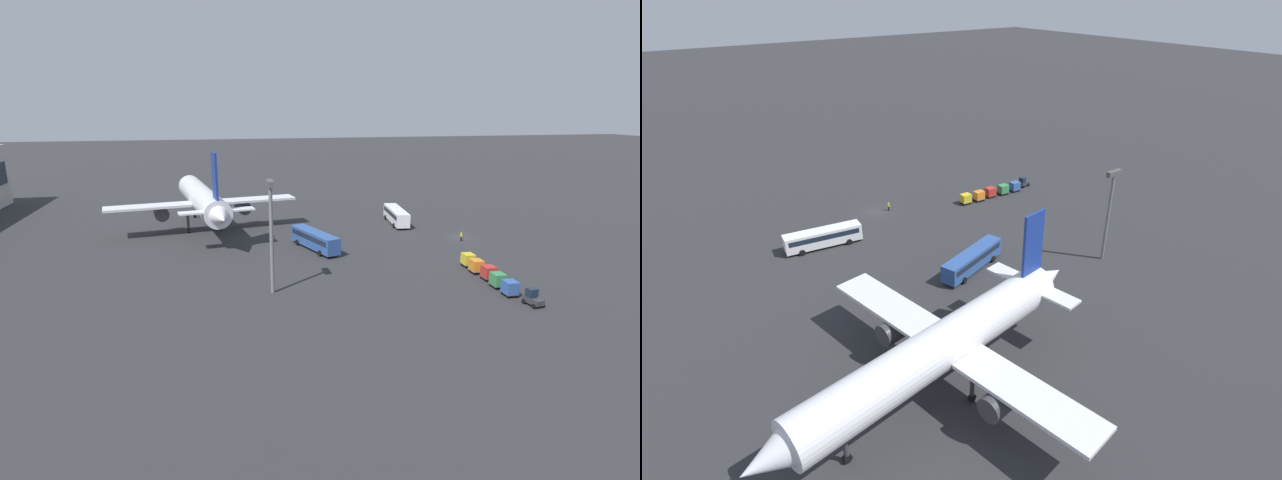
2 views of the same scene
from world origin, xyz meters
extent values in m
plane|color=#2D2D30|center=(0.00, 0.00, 0.00)|extent=(600.00, 600.00, 0.00)
cylinder|color=silver|center=(16.37, 47.23, 6.35)|extent=(34.50, 10.71, 4.89)
cone|color=silver|center=(34.40, 50.39, 6.35)|extent=(6.10, 5.50, 4.64)
cone|color=silver|center=(-1.90, 44.03, 6.35)|extent=(7.02, 5.43, 4.40)
cube|color=silver|center=(12.91, 57.08, 5.74)|extent=(7.09, 16.25, 0.44)
cube|color=silver|center=(16.46, 36.79, 5.74)|extent=(7.09, 16.25, 0.44)
cube|color=navy|center=(1.22, 44.58, 12.70)|extent=(3.43, 0.94, 7.82)
cube|color=silver|center=(0.89, 44.52, 6.84)|extent=(4.55, 12.93, 0.28)
cylinder|color=#38383D|center=(14.32, 54.94, 4.18)|extent=(4.50, 3.35, 2.69)
cylinder|color=#38383D|center=(17.06, 39.29, 4.18)|extent=(4.50, 3.35, 2.69)
cylinder|color=#38383D|center=(28.15, 49.30, 1.95)|extent=(0.50, 0.50, 3.91)
cylinder|color=black|center=(28.15, 49.30, 0.45)|extent=(0.97, 0.65, 0.90)
cylinder|color=#38383D|center=(14.14, 50.07, 1.95)|extent=(0.50, 0.50, 3.91)
cylinder|color=black|center=(14.14, 50.07, 0.45)|extent=(0.97, 0.65, 0.90)
cylinder|color=#38383D|center=(15.23, 43.81, 1.95)|extent=(0.50, 0.50, 3.91)
cylinder|color=black|center=(15.23, 43.81, 0.45)|extent=(0.97, 0.65, 0.90)
cube|color=white|center=(13.43, 7.64, 1.79)|extent=(12.96, 4.24, 2.68)
cube|color=#192333|center=(13.43, 7.64, 2.26)|extent=(11.96, 4.15, 0.86)
cylinder|color=black|center=(17.52, 8.53, 0.50)|extent=(1.03, 0.42, 1.00)
cylinder|color=black|center=(17.17, 5.76, 0.50)|extent=(1.03, 0.42, 1.00)
cylinder|color=black|center=(9.69, 9.51, 0.50)|extent=(1.03, 0.42, 1.00)
cylinder|color=black|center=(9.34, 6.74, 0.50)|extent=(1.03, 0.42, 1.00)
cube|color=#2D5199|center=(-2.27, 28.32, 1.82)|extent=(12.85, 6.44, 2.74)
cube|color=#192333|center=(-2.27, 28.32, 2.30)|extent=(11.90, 6.16, 0.88)
cylinder|color=black|center=(1.04, 30.83, 0.50)|extent=(1.04, 0.60, 1.00)
cylinder|color=black|center=(1.88, 28.30, 0.50)|extent=(1.04, 0.60, 1.00)
cylinder|color=black|center=(-6.43, 28.34, 0.50)|extent=(1.04, 0.60, 1.00)
cylinder|color=black|center=(-5.58, 25.81, 0.50)|extent=(1.04, 0.60, 1.00)
cube|color=#333338|center=(-32.49, 6.79, 0.65)|extent=(2.56, 1.63, 0.70)
cube|color=#192333|center=(-32.08, 6.85, 1.55)|extent=(1.24, 1.31, 1.10)
cylinder|color=black|center=(-31.76, 7.60, 0.30)|extent=(0.63, 0.30, 0.60)
cylinder|color=black|center=(-31.56, 6.22, 0.30)|extent=(0.63, 0.30, 0.60)
cylinder|color=black|center=(-33.42, 7.36, 0.30)|extent=(0.63, 0.30, 0.60)
cylinder|color=black|center=(-33.23, 5.98, 0.30)|extent=(0.63, 0.30, 0.60)
cylinder|color=#1E1E2D|center=(-2.49, 0.97, 0.42)|extent=(0.32, 0.32, 0.85)
cylinder|color=yellow|center=(-2.49, 0.97, 1.18)|extent=(0.38, 0.38, 0.65)
sphere|color=tan|center=(-2.49, 0.97, 1.62)|extent=(0.24, 0.24, 0.24)
cube|color=#38383D|center=(-28.99, 7.84, 0.41)|extent=(2.05, 1.75, 0.10)
cube|color=#33569E|center=(-28.99, 7.84, 1.26)|extent=(1.95, 1.66, 1.60)
cylinder|color=black|center=(-28.21, 8.46, 0.18)|extent=(0.36, 0.13, 0.36)
cylinder|color=black|center=(-28.25, 7.18, 0.18)|extent=(0.36, 0.13, 0.36)
cylinder|color=black|center=(-29.73, 8.51, 0.18)|extent=(0.36, 0.13, 0.36)
cylinder|color=black|center=(-29.77, 7.23, 0.18)|extent=(0.36, 0.13, 0.36)
cube|color=#38383D|center=(-25.89, 7.73, 0.41)|extent=(2.05, 1.75, 0.10)
cube|color=#38844C|center=(-25.89, 7.73, 1.26)|extent=(1.95, 1.66, 1.60)
cylinder|color=black|center=(-25.10, 8.34, 0.18)|extent=(0.36, 0.13, 0.36)
cylinder|color=black|center=(-25.15, 7.06, 0.18)|extent=(0.36, 0.13, 0.36)
cylinder|color=black|center=(-26.62, 8.39, 0.18)|extent=(0.36, 0.13, 0.36)
cylinder|color=black|center=(-26.67, 7.11, 0.18)|extent=(0.36, 0.13, 0.36)
cube|color=#38383D|center=(-22.78, 7.31, 0.41)|extent=(2.05, 1.75, 0.10)
cube|color=#B72D28|center=(-22.78, 7.31, 1.26)|extent=(1.95, 1.66, 1.60)
cylinder|color=black|center=(-22.00, 7.93, 0.18)|extent=(0.36, 0.13, 0.36)
cylinder|color=black|center=(-22.04, 6.65, 0.18)|extent=(0.36, 0.13, 0.36)
cylinder|color=black|center=(-23.52, 7.98, 0.18)|extent=(0.36, 0.13, 0.36)
cylinder|color=black|center=(-23.56, 6.70, 0.18)|extent=(0.36, 0.13, 0.36)
cube|color=#38383D|center=(-19.68, 7.50, 0.41)|extent=(2.05, 1.75, 0.10)
cube|color=orange|center=(-19.68, 7.50, 1.26)|extent=(1.95, 1.66, 1.60)
cylinder|color=black|center=(-18.89, 8.11, 0.18)|extent=(0.36, 0.13, 0.36)
cylinder|color=black|center=(-18.94, 6.83, 0.18)|extent=(0.36, 0.13, 0.36)
cylinder|color=black|center=(-20.41, 8.16, 0.18)|extent=(0.36, 0.13, 0.36)
cylinder|color=black|center=(-20.46, 6.88, 0.18)|extent=(0.36, 0.13, 0.36)
cube|color=#38383D|center=(-16.57, 7.17, 0.41)|extent=(2.05, 1.75, 0.10)
cube|color=gold|center=(-16.57, 7.17, 1.26)|extent=(1.95, 1.66, 1.60)
cylinder|color=black|center=(-15.79, 7.78, 0.18)|extent=(0.36, 0.13, 0.36)
cylinder|color=black|center=(-15.83, 6.50, 0.18)|extent=(0.36, 0.13, 0.36)
cylinder|color=black|center=(-17.31, 7.84, 0.18)|extent=(0.36, 0.13, 0.36)
cylinder|color=black|center=(-17.35, 6.56, 0.18)|extent=(0.36, 0.13, 0.36)
cylinder|color=slate|center=(-21.27, 37.88, 7.08)|extent=(0.50, 0.50, 14.17)
cube|color=#4C4C4C|center=(-21.27, 37.88, 14.57)|extent=(2.80, 0.70, 0.80)
camera|label=1|loc=(-83.36, 44.79, 23.99)|focal=28.00mm
camera|label=2|loc=(38.07, 81.26, 40.11)|focal=28.00mm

